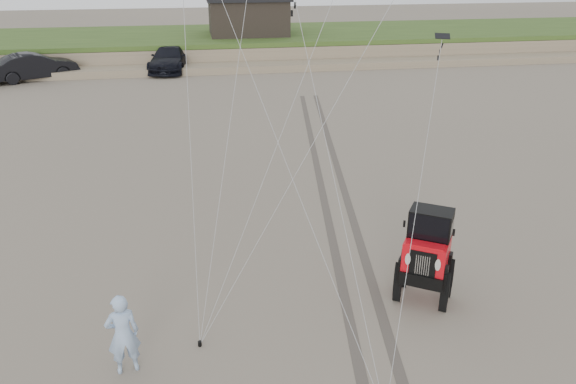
{
  "coord_description": "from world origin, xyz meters",
  "views": [
    {
      "loc": [
        -2.53,
        -9.08,
        7.89
      ],
      "look_at": [
        -0.5,
        3.0,
        2.6
      ],
      "focal_mm": 35.0,
      "sensor_mm": 36.0,
      "label": 1
    }
  ],
  "objects_px": {
    "cabin": "(248,14)",
    "truck_b": "(35,66)",
    "truck_c": "(170,58)",
    "man": "(123,334)",
    "jeep": "(425,266)"
  },
  "relations": [
    {
      "from": "cabin",
      "to": "truck_b",
      "type": "bearing_deg",
      "value": -155.48
    },
    {
      "from": "truck_c",
      "to": "jeep",
      "type": "bearing_deg",
      "value": -68.16
    },
    {
      "from": "cabin",
      "to": "jeep",
      "type": "bearing_deg",
      "value": -88.96
    },
    {
      "from": "truck_c",
      "to": "cabin",
      "type": "bearing_deg",
      "value": 49.0
    },
    {
      "from": "jeep",
      "to": "man",
      "type": "relative_size",
      "value": 2.81
    },
    {
      "from": "truck_b",
      "to": "jeep",
      "type": "height_order",
      "value": "jeep"
    },
    {
      "from": "jeep",
      "to": "truck_c",
      "type": "bearing_deg",
      "value": 135.19
    },
    {
      "from": "cabin",
      "to": "jeep",
      "type": "relative_size",
      "value": 1.27
    },
    {
      "from": "cabin",
      "to": "truck_c",
      "type": "distance_m",
      "value": 8.28
    },
    {
      "from": "truck_b",
      "to": "truck_c",
      "type": "distance_m",
      "value": 8.87
    },
    {
      "from": "truck_c",
      "to": "truck_b",
      "type": "bearing_deg",
      "value": -159.85
    },
    {
      "from": "truck_c",
      "to": "man",
      "type": "bearing_deg",
      "value": -81.06
    },
    {
      "from": "truck_c",
      "to": "jeep",
      "type": "height_order",
      "value": "jeep"
    },
    {
      "from": "truck_c",
      "to": "man",
      "type": "height_order",
      "value": "man"
    },
    {
      "from": "man",
      "to": "truck_b",
      "type": "bearing_deg",
      "value": -86.98
    }
  ]
}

